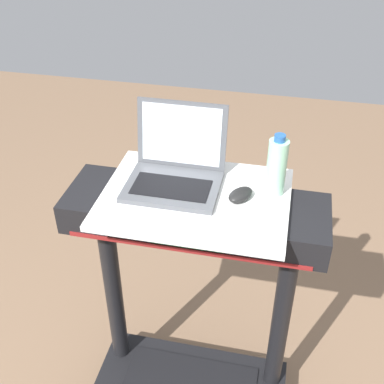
# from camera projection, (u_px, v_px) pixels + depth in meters

# --- Properties ---
(desk_board) EXTENTS (0.63, 0.47, 0.02)m
(desk_board) POSITION_uv_depth(u_px,v_px,m) (195.00, 198.00, 1.64)
(desk_board) COLOR white
(desk_board) RESTS_ON treadmill_base
(laptop) EXTENTS (0.32, 0.28, 0.25)m
(laptop) POSITION_uv_depth(u_px,v_px,m) (176.00, 169.00, 1.68)
(laptop) COLOR #515459
(laptop) RESTS_ON desk_board
(computer_mouse) EXTENTS (0.10, 0.12, 0.03)m
(computer_mouse) POSITION_uv_depth(u_px,v_px,m) (241.00, 195.00, 1.61)
(computer_mouse) COLOR black
(computer_mouse) RESTS_ON desk_board
(water_bottle) EXTENTS (0.07, 0.07, 0.22)m
(water_bottle) POSITION_uv_depth(u_px,v_px,m) (277.00, 167.00, 1.60)
(water_bottle) COLOR #9EDBB2
(water_bottle) RESTS_ON desk_board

